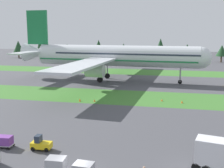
{
  "coord_description": "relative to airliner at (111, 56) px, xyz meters",
  "views": [
    {
      "loc": [
        10.07,
        -27.35,
        15.1
      ],
      "look_at": [
        -3.08,
        32.42,
        4.0
      ],
      "focal_mm": 46.89,
      "sensor_mm": 36.0,
      "label": 1
    }
  ],
  "objects": [
    {
      "name": "grass_strip_near",
      "position": [
        9.39,
        -21.52,
        -7.74
      ],
      "size": [
        320.0,
        15.42,
        0.01
      ],
      "primitive_type": "cube",
      "color": "#3D752D",
      "rests_on": "ground"
    },
    {
      "name": "grass_strip_far",
      "position": [
        9.39,
        21.33,
        -7.74
      ],
      "size": [
        320.0,
        15.42,
        0.01
      ],
      "primitive_type": "cube",
      "color": "#3D752D",
      "rests_on": "ground"
    },
    {
      "name": "airliner",
      "position": [
        0.0,
        0.0,
        0.0
      ],
      "size": [
        58.8,
        72.43,
        21.61
      ],
      "rotation": [
        0.0,
        0.0,
        -1.63
      ],
      "color": "silver",
      "rests_on": "ground"
    },
    {
      "name": "baggage_tug",
      "position": [
        2.88,
        -54.12,
        -6.93
      ],
      "size": [
        2.66,
        1.43,
        1.97
      ],
      "rotation": [
        0.0,
        0.0,
        -1.52
      ],
      "color": "yellow",
      "rests_on": "ground"
    },
    {
      "name": "cargo_dolly_lead",
      "position": [
        -2.14,
        -54.39,
        -6.83
      ],
      "size": [
        2.28,
        1.61,
        1.55
      ],
      "rotation": [
        0.0,
        0.0,
        -1.52
      ],
      "color": "#A3A3A8",
      "rests_on": "ground"
    },
    {
      "name": "uld_container_2",
      "position": [
        7.31,
        -59.57,
        -6.86
      ],
      "size": [
        2.09,
        1.72,
        1.77
      ],
      "primitive_type": "cube",
      "rotation": [
        0.0,
        0.0,
        0.06
      ],
      "color": "#A3A3A8",
      "rests_on": "ground"
    },
    {
      "name": "taxiway_marker_0",
      "position": [
        2.43,
        -27.23,
        -7.51
      ],
      "size": [
        0.44,
        0.44,
        0.48
      ],
      "primitive_type": "cone",
      "color": "orange",
      "rests_on": "ground"
    },
    {
      "name": "taxiway_marker_1",
      "position": [
        -0.72,
        -27.81,
        -7.42
      ],
      "size": [
        0.44,
        0.44,
        0.66
      ],
      "primitive_type": "cone",
      "color": "orange",
      "rests_on": "ground"
    },
    {
      "name": "taxiway_marker_2",
      "position": [
        16.76,
        -23.76,
        -7.5
      ],
      "size": [
        0.44,
        0.44,
        0.5
      ],
      "primitive_type": "cone",
      "color": "orange",
      "rests_on": "ground"
    },
    {
      "name": "taxiway_marker_3",
      "position": [
        21.02,
        -24.64,
        -7.45
      ],
      "size": [
        0.44,
        0.44,
        0.6
      ],
      "primitive_type": "cone",
      "color": "orange",
      "rests_on": "ground"
    },
    {
      "name": "distant_tree_line",
      "position": [
        8.89,
        64.52,
        -1.26
      ],
      "size": [
        161.36,
        10.1,
        11.67
      ],
      "color": "#4C3823",
      "rests_on": "ground"
    }
  ]
}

